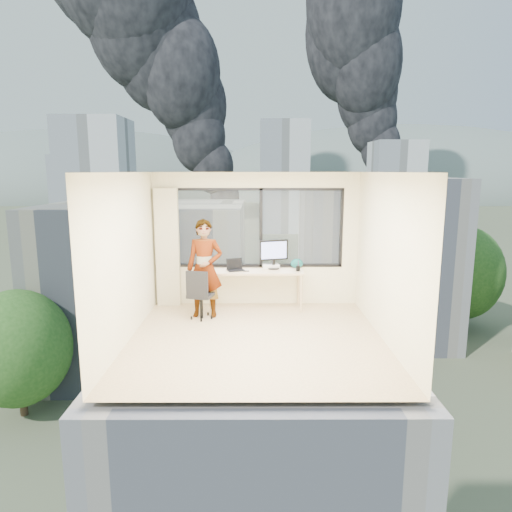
{
  "coord_description": "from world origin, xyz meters",
  "views": [
    {
      "loc": [
        -0.02,
        -6.8,
        2.61
      ],
      "look_at": [
        0.0,
        1.0,
        1.15
      ],
      "focal_mm": 31.73,
      "sensor_mm": 36.0,
      "label": 1
    }
  ],
  "objects_px": {
    "chair": "(201,293)",
    "person": "(205,269)",
    "desk": "(256,289)",
    "monitor": "(274,254)",
    "handbag": "(297,263)",
    "game_console": "(271,266)",
    "laptop": "(236,265)"
  },
  "relations": [
    {
      "from": "chair",
      "to": "person",
      "type": "height_order",
      "value": "person"
    },
    {
      "from": "desk",
      "to": "chair",
      "type": "distance_m",
      "value": 1.17
    },
    {
      "from": "game_console",
      "to": "laptop",
      "type": "xyz_separation_m",
      "value": [
        -0.67,
        -0.26,
        0.06
      ]
    },
    {
      "from": "chair",
      "to": "monitor",
      "type": "xyz_separation_m",
      "value": [
        1.33,
        0.75,
        0.57
      ]
    },
    {
      "from": "person",
      "to": "laptop",
      "type": "bearing_deg",
      "value": 43.33
    },
    {
      "from": "laptop",
      "to": "desk",
      "type": "bearing_deg",
      "value": -13.22
    },
    {
      "from": "desk",
      "to": "person",
      "type": "height_order",
      "value": "person"
    },
    {
      "from": "desk",
      "to": "monitor",
      "type": "height_order",
      "value": "monitor"
    },
    {
      "from": "person",
      "to": "laptop",
      "type": "height_order",
      "value": "person"
    },
    {
      "from": "monitor",
      "to": "game_console",
      "type": "relative_size",
      "value": 1.85
    },
    {
      "from": "desk",
      "to": "monitor",
      "type": "xyz_separation_m",
      "value": [
        0.34,
        0.12,
        0.66
      ]
    },
    {
      "from": "chair",
      "to": "desk",
      "type": "bearing_deg",
      "value": 46.69
    },
    {
      "from": "laptop",
      "to": "handbag",
      "type": "xyz_separation_m",
      "value": [
        1.18,
        0.23,
        -0.01
      ]
    },
    {
      "from": "person",
      "to": "handbag",
      "type": "xyz_separation_m",
      "value": [
        1.72,
        0.69,
        -0.05
      ]
    },
    {
      "from": "game_console",
      "to": "handbag",
      "type": "xyz_separation_m",
      "value": [
        0.51,
        -0.03,
        0.05
      ]
    },
    {
      "from": "game_console",
      "to": "chair",
      "type": "bearing_deg",
      "value": -155.98
    },
    {
      "from": "desk",
      "to": "laptop",
      "type": "distance_m",
      "value": 0.61
    },
    {
      "from": "chair",
      "to": "game_console",
      "type": "height_order",
      "value": "chair"
    },
    {
      "from": "chair",
      "to": "laptop",
      "type": "xyz_separation_m",
      "value": [
        0.6,
        0.59,
        0.39
      ]
    },
    {
      "from": "monitor",
      "to": "laptop",
      "type": "distance_m",
      "value": 0.77
    },
    {
      "from": "monitor",
      "to": "game_console",
      "type": "distance_m",
      "value": 0.27
    },
    {
      "from": "desk",
      "to": "laptop",
      "type": "height_order",
      "value": "laptop"
    },
    {
      "from": "desk",
      "to": "laptop",
      "type": "bearing_deg",
      "value": -174.65
    },
    {
      "from": "handbag",
      "to": "desk",
      "type": "bearing_deg",
      "value": -162.73
    },
    {
      "from": "chair",
      "to": "monitor",
      "type": "height_order",
      "value": "monitor"
    },
    {
      "from": "desk",
      "to": "handbag",
      "type": "xyz_separation_m",
      "value": [
        0.8,
        0.19,
        0.47
      ]
    },
    {
      "from": "chair",
      "to": "handbag",
      "type": "relative_size",
      "value": 3.85
    },
    {
      "from": "chair",
      "to": "person",
      "type": "distance_m",
      "value": 0.45
    },
    {
      "from": "chair",
      "to": "person",
      "type": "relative_size",
      "value": 0.52
    },
    {
      "from": "monitor",
      "to": "handbag",
      "type": "distance_m",
      "value": 0.5
    },
    {
      "from": "desk",
      "to": "person",
      "type": "xyz_separation_m",
      "value": [
        -0.92,
        -0.49,
        0.51
      ]
    },
    {
      "from": "desk",
      "to": "monitor",
      "type": "bearing_deg",
      "value": 20.01
    }
  ]
}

